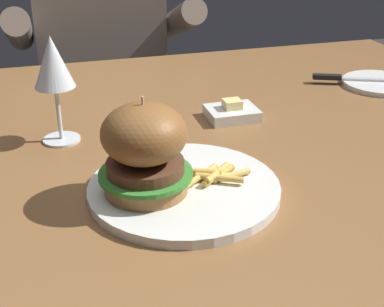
% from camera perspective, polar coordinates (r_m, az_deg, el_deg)
% --- Properties ---
extents(dining_table, '(1.36, 0.95, 0.74)m').
position_cam_1_polar(dining_table, '(0.96, -1.25, -2.15)').
color(dining_table, brown).
rests_on(dining_table, ground).
extents(main_plate, '(0.26, 0.26, 0.01)m').
position_cam_1_polar(main_plate, '(0.73, -0.85, -3.78)').
color(main_plate, white).
rests_on(main_plate, dining_table).
extents(burger_sandwich, '(0.13, 0.13, 0.13)m').
position_cam_1_polar(burger_sandwich, '(0.69, -5.07, 0.48)').
color(burger_sandwich, '#9E6B38').
rests_on(burger_sandwich, main_plate).
extents(fries_pile, '(0.10, 0.06, 0.02)m').
position_cam_1_polar(fries_pile, '(0.74, 2.46, -2.21)').
color(fries_pile, '#E0B251').
rests_on(fries_pile, main_plate).
extents(wine_glass, '(0.06, 0.06, 0.18)m').
position_cam_1_polar(wine_glass, '(0.87, -14.60, 9.04)').
color(wine_glass, silver).
rests_on(wine_glass, dining_table).
extents(bread_plate, '(0.16, 0.16, 0.01)m').
position_cam_1_polar(bread_plate, '(1.22, 19.46, 7.08)').
color(bread_plate, white).
rests_on(bread_plate, dining_table).
extents(table_knife, '(0.21, 0.10, 0.01)m').
position_cam_1_polar(table_knife, '(1.21, 17.14, 7.65)').
color(table_knife, silver).
rests_on(table_knife, bread_plate).
extents(butter_dish, '(0.09, 0.07, 0.04)m').
position_cam_1_polar(butter_dish, '(0.98, 4.28, 4.39)').
color(butter_dish, white).
rests_on(butter_dish, dining_table).
extents(diner_person, '(0.51, 0.36, 1.18)m').
position_cam_1_polar(diner_person, '(1.67, -9.39, 6.59)').
color(diner_person, '#282833').
rests_on(diner_person, ground).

